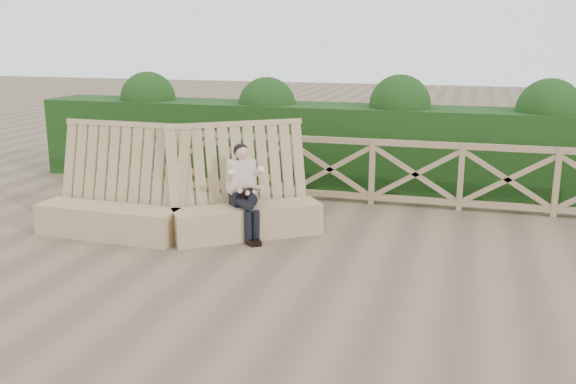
# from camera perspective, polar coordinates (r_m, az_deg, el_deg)

# --- Properties ---
(ground) EXTENTS (60.00, 60.00, 0.00)m
(ground) POSITION_cam_1_polar(r_m,az_deg,el_deg) (7.78, -1.96, -7.05)
(ground) COLOR brown
(ground) RESTS_ON ground
(bench) EXTENTS (3.91, 1.85, 1.58)m
(bench) POSITION_cam_1_polar(r_m,az_deg,el_deg) (9.16, -9.73, -1.41)
(bench) COLOR #988156
(bench) RESTS_ON ground
(woman) EXTENTS (0.69, 0.76, 1.31)m
(woman) POSITION_cam_1_polar(r_m,az_deg,el_deg) (8.91, -3.94, 0.44)
(woman) COLOR black
(woman) RESTS_ON ground
(guardrail) EXTENTS (10.10, 0.09, 1.10)m
(guardrail) POSITION_cam_1_polar(r_m,az_deg,el_deg) (10.88, 3.73, 2.05)
(guardrail) COLOR #907954
(guardrail) RESTS_ON ground
(hedge) EXTENTS (12.00, 1.20, 1.50)m
(hedge) POSITION_cam_1_polar(r_m,az_deg,el_deg) (12.00, 4.99, 4.10)
(hedge) COLOR black
(hedge) RESTS_ON ground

